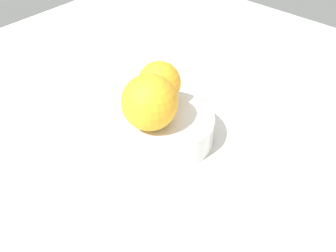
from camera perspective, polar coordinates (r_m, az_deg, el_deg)
name	(u,v)px	position (r cm, az deg, el deg)	size (l,w,h in cm)	color
ground_plane	(168,144)	(63.85, 0.00, -2.51)	(110.00, 110.00, 2.00)	silver
fruit_bowl	(168,129)	(61.82, 0.00, -0.40)	(14.09, 14.09, 4.38)	white
orange_in_bowl_0	(150,102)	(56.50, -2.64, 3.38)	(8.17, 8.17, 8.17)	#F9A823
orange_in_bowl_1	(159,83)	(61.79, -1.26, 6.15)	(6.75, 6.75, 6.75)	#F9A823
folded_napkin	(299,112)	(71.86, 18.10, 1.92)	(11.23, 11.23, 0.30)	white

